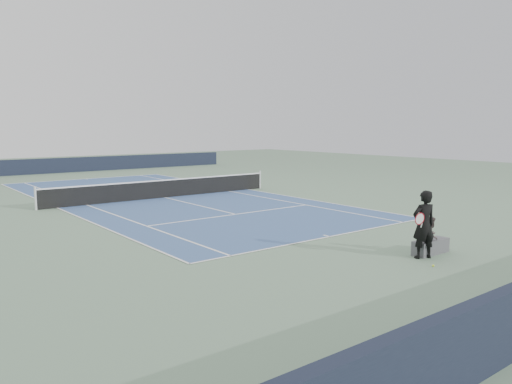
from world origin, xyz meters
TOP-DOWN VIEW (x-y plane):
  - ground at (0.00, 0.00)m, footprint 80.00×80.00m
  - court_surface at (0.00, 0.00)m, footprint 10.97×23.77m
  - tennis_net at (0.00, 0.00)m, footprint 12.90×0.10m
  - windscreen_far at (0.00, 17.88)m, footprint 30.00×0.25m
  - tennis_player at (0.08, -15.41)m, footprint 0.89×0.75m
  - tennis_ball at (-0.47, -16.11)m, footprint 0.06×0.06m
  - spectator_bench at (0.70, -15.27)m, footprint 1.39×0.77m

SIDE VIEW (x-z plane):
  - ground at x=0.00m, z-range 0.00..0.00m
  - court_surface at x=0.00m, z-range 0.00..0.01m
  - tennis_ball at x=-0.47m, z-range 0.00..0.06m
  - spectator_bench at x=0.70m, z-range -0.18..0.95m
  - tennis_net at x=0.00m, z-range -0.03..1.04m
  - windscreen_far at x=0.00m, z-range 0.00..1.20m
  - tennis_player at x=0.08m, z-range 0.00..1.95m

